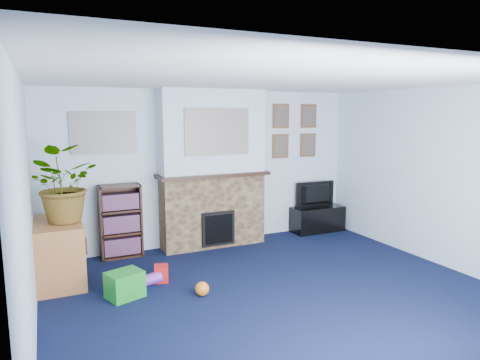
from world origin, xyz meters
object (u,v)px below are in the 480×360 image
tv_stand (317,219)px  sideboard (59,254)px  bookshelf (121,223)px  television (317,194)px

tv_stand → sideboard: bearing=-172.2°
tv_stand → sideboard: size_ratio=0.94×
sideboard → bookshelf: bearing=37.5°
tv_stand → sideboard: (-4.19, -0.58, 0.12)m
television → sideboard: size_ratio=0.77×
tv_stand → television: 0.43m
television → bookshelf: size_ratio=0.71×
tv_stand → bookshelf: size_ratio=0.88×
tv_stand → television: television is taller
television → bookshelf: bearing=0.7°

